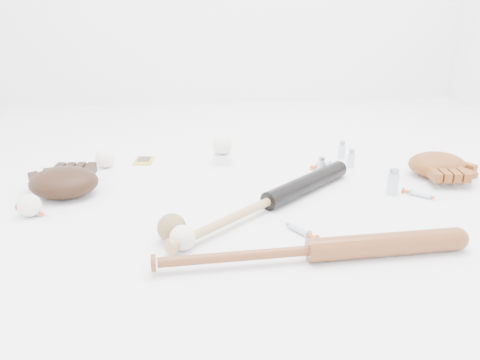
{
  "coord_description": "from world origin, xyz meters",
  "views": [
    {
      "loc": [
        -0.2,
        -1.44,
        0.62
      ],
      "look_at": [
        -0.05,
        -0.01,
        0.06
      ],
      "focal_mm": 35.0,
      "sensor_mm": 36.0,
      "label": 1
    }
  ],
  "objects": [
    {
      "name": "bat_dark",
      "position": [
        0.03,
        -0.13,
        0.03
      ],
      "size": [
        0.68,
        0.6,
        0.06
      ],
      "primitive_type": null,
      "rotation": [
        0.0,
        0.0,
        0.71
      ],
      "color": "black",
      "rests_on": "ground"
    },
    {
      "name": "bat_wood",
      "position": [
        0.09,
        -0.44,
        0.03
      ],
      "size": [
        0.84,
        0.1,
        0.06
      ],
      "primitive_type": null,
      "rotation": [
        0.0,
        0.0,
        0.05
      ],
      "color": "brown",
      "rests_on": "ground"
    },
    {
      "name": "glove_dark",
      "position": [
        -0.63,
        0.06,
        0.05
      ],
      "size": [
        0.29,
        0.29,
        0.1
      ],
      "primitive_type": null,
      "rotation": [
        0.0,
        0.0,
        -0.08
      ],
      "color": "black",
      "rests_on": "ground"
    },
    {
      "name": "glove_tan",
      "position": [
        0.7,
        0.11,
        0.05
      ],
      "size": [
        0.28,
        0.28,
        0.09
      ],
      "primitive_type": null,
      "rotation": [
        0.0,
        0.0,
        3.03
      ],
      "color": "brown",
      "rests_on": "ground"
    },
    {
      "name": "trading_card",
      "position": [
        -0.4,
        0.39,
        0.0
      ],
      "size": [
        0.08,
        0.11,
        0.01
      ],
      "primitive_type": "cube",
      "rotation": [
        0.0,
        0.0,
        -0.1
      ],
      "color": "gold",
      "rests_on": "ground"
    },
    {
      "name": "pedestal",
      "position": [
        -0.08,
        0.33,
        0.02
      ],
      "size": [
        0.08,
        0.08,
        0.04
      ],
      "primitive_type": "cube",
      "rotation": [
        0.0,
        0.0,
        -0.1
      ],
      "color": "white",
      "rests_on": "ground"
    },
    {
      "name": "baseball_on_pedestal",
      "position": [
        -0.08,
        0.33,
        0.08
      ],
      "size": [
        0.08,
        0.08,
        0.08
      ],
      "primitive_type": "sphere",
      "color": "white",
      "rests_on": "pedestal"
    },
    {
      "name": "baseball_left",
      "position": [
        -0.7,
        -0.09,
        0.04
      ],
      "size": [
        0.07,
        0.07,
        0.07
      ],
      "primitive_type": "sphere",
      "color": "white",
      "rests_on": "ground"
    },
    {
      "name": "baseball_upper",
      "position": [
        -0.54,
        0.33,
        0.04
      ],
      "size": [
        0.07,
        0.07,
        0.07
      ],
      "primitive_type": "sphere",
      "color": "white",
      "rests_on": "ground"
    },
    {
      "name": "baseball_mid",
      "position": [
        -0.24,
        -0.35,
        0.03
      ],
      "size": [
        0.07,
        0.07,
        0.07
      ],
      "primitive_type": "sphere",
      "color": "white",
      "rests_on": "ground"
    },
    {
      "name": "baseball_aged",
      "position": [
        -0.27,
        -0.3,
        0.04
      ],
      "size": [
        0.08,
        0.08,
        0.08
      ],
      "primitive_type": "sphere",
      "color": "olive",
      "rests_on": "ground"
    },
    {
      "name": "syringe_0",
      "position": [
        -0.7,
        -0.08,
        0.01
      ],
      "size": [
        0.15,
        0.12,
        0.02
      ],
      "primitive_type": null,
      "rotation": [
        0.0,
        0.0,
        -0.64
      ],
      "color": "#ADBCC6",
      "rests_on": "ground"
    },
    {
      "name": "syringe_1",
      "position": [
        0.09,
        -0.29,
        0.01
      ],
      "size": [
        0.11,
        0.15,
        0.02
      ],
      "primitive_type": null,
      "rotation": [
        0.0,
        0.0,
        2.14
      ],
      "color": "#ADBCC6",
      "rests_on": "ground"
    },
    {
      "name": "syringe_2",
      "position": [
        0.31,
        0.25,
        0.01
      ],
      "size": [
        0.14,
        0.11,
        0.02
      ],
      "primitive_type": null,
      "rotation": [
        0.0,
        0.0,
        0.6
      ],
      "color": "#ADBCC6",
      "rests_on": "ground"
    },
    {
      "name": "syringe_3",
      "position": [
        0.55,
        -0.08,
        0.01
      ],
      "size": [
        0.12,
        0.12,
        0.02
      ],
      "primitive_type": null,
      "rotation": [
        0.0,
        0.0,
        -0.75
      ],
      "color": "#ADBCC6",
      "rests_on": "ground"
    },
    {
      "name": "vial_0",
      "position": [
        0.41,
        0.24,
        0.04
      ],
      "size": [
        0.03,
        0.03,
        0.07
      ],
      "primitive_type": "cylinder",
      "color": "silver",
      "rests_on": "ground"
    },
    {
      "name": "vial_1",
      "position": [
        0.41,
        0.34,
        0.04
      ],
      "size": [
        0.03,
        0.03,
        0.07
      ],
      "primitive_type": "cylinder",
      "color": "silver",
      "rests_on": "ground"
    },
    {
      "name": "vial_2",
      "position": [
        0.27,
        0.15,
        0.04
      ],
      "size": [
        0.03,
        0.03,
        0.08
      ],
      "primitive_type": "cylinder",
      "color": "silver",
      "rests_on": "ground"
    },
    {
      "name": "vial_3",
      "position": [
        0.47,
        -0.04,
        0.04
      ],
      "size": [
        0.04,
        0.04,
        0.09
      ],
      "primitive_type": "cylinder",
      "color": "silver",
      "rests_on": "ground"
    }
  ]
}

